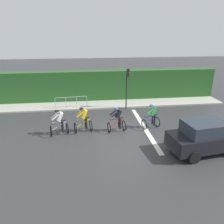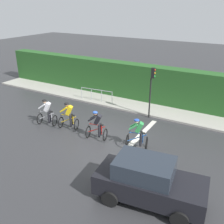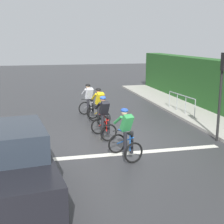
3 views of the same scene
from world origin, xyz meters
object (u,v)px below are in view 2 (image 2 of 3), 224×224
object	(u,v)px
cyclist_mid	(97,126)
pedestrian_railing_kerbside	(96,93)
cyclist_lead	(47,113)
traffic_light_near_crossing	(152,85)
cyclist_second	(69,116)
car_black	(149,181)
cyclist_fourth	(138,134)

from	to	relation	value
cyclist_mid	pedestrian_railing_kerbside	world-z (taller)	cyclist_mid
pedestrian_railing_kerbside	cyclist_lead	bearing A→B (deg)	174.46
cyclist_lead	traffic_light_near_crossing	xyz separation A→B (m)	(4.17, -5.05, 1.43)
cyclist_second	car_black	bearing A→B (deg)	-117.09
cyclist_lead	pedestrian_railing_kerbside	size ratio (longest dim) A/B	0.63
cyclist_mid	cyclist_fourth	bearing A→B (deg)	-84.21
cyclist_lead	cyclist_mid	bearing A→B (deg)	-89.64
traffic_light_near_crossing	cyclist_second	bearing A→B (deg)	137.67
car_black	traffic_light_near_crossing	distance (m)	7.89
cyclist_fourth	cyclist_lead	bearing A→B (deg)	92.50
cyclist_lead	traffic_light_near_crossing	distance (m)	6.71
cyclist_second	cyclist_fourth	distance (m)	4.49
cyclist_second	car_black	xyz separation A→B (m)	(-3.30, -6.45, 0.08)
car_black	pedestrian_railing_kerbside	bearing A→B (deg)	43.61
cyclist_lead	car_black	size ratio (longest dim) A/B	0.39
cyclist_mid	car_black	xyz separation A→B (m)	(-3.07, -4.30, 0.08)
cyclist_second	cyclist_mid	bearing A→B (deg)	-96.07
cyclist_second	cyclist_fourth	xyz separation A→B (m)	(0.01, -4.49, 0.00)
cyclist_lead	cyclist_mid	size ratio (longest dim) A/B	1.00
cyclist_second	cyclist_mid	size ratio (longest dim) A/B	1.00
cyclist_second	cyclist_mid	xyz separation A→B (m)	(-0.23, -2.15, 0.00)
cyclist_lead	car_black	distance (m)	8.50
cyclist_lead	cyclist_fourth	bearing A→B (deg)	-87.50
cyclist_mid	traffic_light_near_crossing	bearing A→B (deg)	-18.91
car_black	cyclist_lead	bearing A→B (deg)	68.98
cyclist_mid	traffic_light_near_crossing	size ratio (longest dim) A/B	0.50
cyclist_lead	pedestrian_railing_kerbside	bearing A→B (deg)	-5.54
cyclist_second	traffic_light_near_crossing	distance (m)	5.49
cyclist_second	pedestrian_railing_kerbside	size ratio (longest dim) A/B	0.63
car_black	cyclist_mid	bearing A→B (deg)	54.47
car_black	cyclist_fourth	bearing A→B (deg)	30.64
traffic_light_near_crossing	pedestrian_railing_kerbside	bearing A→B (deg)	82.32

